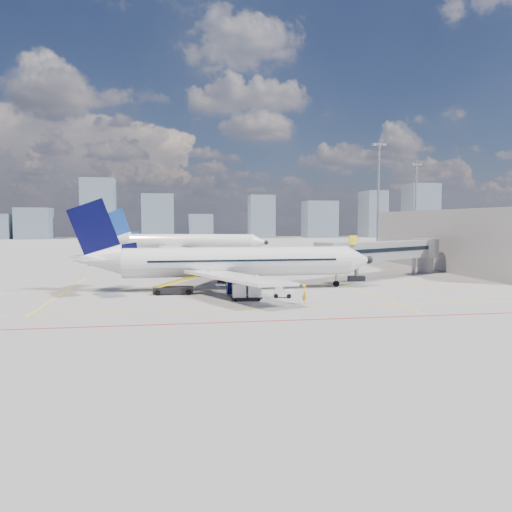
{
  "coord_description": "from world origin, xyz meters",
  "views": [
    {
      "loc": [
        -7.54,
        -51.54,
        8.15
      ],
      "look_at": [
        2.16,
        6.95,
        4.0
      ],
      "focal_mm": 35.0,
      "sensor_mm": 36.0,
      "label": 1
    }
  ],
  "objects_px": {
    "second_aircraft": "(184,242)",
    "ramp_worker": "(305,294)",
    "cargo_dolly": "(247,291)",
    "belt_loader": "(175,288)",
    "baggage_tug": "(282,292)",
    "main_aircraft": "(226,263)"
  },
  "relations": [
    {
      "from": "second_aircraft",
      "to": "ramp_worker",
      "type": "distance_m",
      "value": 70.59
    },
    {
      "from": "cargo_dolly",
      "to": "second_aircraft",
      "type": "bearing_deg",
      "value": 97.04
    },
    {
      "from": "belt_loader",
      "to": "baggage_tug",
      "type": "bearing_deg",
      "value": -19.02
    },
    {
      "from": "cargo_dolly",
      "to": "belt_loader",
      "type": "relative_size",
      "value": 0.5
    },
    {
      "from": "main_aircraft",
      "to": "belt_loader",
      "type": "height_order",
      "value": "main_aircraft"
    },
    {
      "from": "baggage_tug",
      "to": "ramp_worker",
      "type": "height_order",
      "value": "ramp_worker"
    },
    {
      "from": "ramp_worker",
      "to": "belt_loader",
      "type": "bearing_deg",
      "value": 67.81
    },
    {
      "from": "second_aircraft",
      "to": "belt_loader",
      "type": "relative_size",
      "value": 5.92
    },
    {
      "from": "ramp_worker",
      "to": "cargo_dolly",
      "type": "bearing_deg",
      "value": 70.11
    },
    {
      "from": "belt_loader",
      "to": "second_aircraft",
      "type": "bearing_deg",
      "value": 89.94
    },
    {
      "from": "baggage_tug",
      "to": "belt_loader",
      "type": "xyz_separation_m",
      "value": [
        -11.24,
        4.35,
        0.04
      ]
    },
    {
      "from": "second_aircraft",
      "to": "belt_loader",
      "type": "xyz_separation_m",
      "value": [
        -2.34,
        -60.95,
        -2.55
      ]
    },
    {
      "from": "cargo_dolly",
      "to": "belt_loader",
      "type": "height_order",
      "value": "belt_loader"
    },
    {
      "from": "main_aircraft",
      "to": "second_aircraft",
      "type": "bearing_deg",
      "value": 93.28
    },
    {
      "from": "baggage_tug",
      "to": "ramp_worker",
      "type": "xyz_separation_m",
      "value": [
        1.33,
        -4.51,
        0.36
      ]
    },
    {
      "from": "ramp_worker",
      "to": "baggage_tug",
      "type": "bearing_deg",
      "value": 29.45
    },
    {
      "from": "baggage_tug",
      "to": "ramp_worker",
      "type": "relative_size",
      "value": 1.05
    },
    {
      "from": "second_aircraft",
      "to": "cargo_dolly",
      "type": "bearing_deg",
      "value": -69.38
    },
    {
      "from": "main_aircraft",
      "to": "belt_loader",
      "type": "distance_m",
      "value": 7.25
    },
    {
      "from": "cargo_dolly",
      "to": "belt_loader",
      "type": "distance_m",
      "value": 9.13
    },
    {
      "from": "main_aircraft",
      "to": "baggage_tug",
      "type": "height_order",
      "value": "main_aircraft"
    },
    {
      "from": "second_aircraft",
      "to": "cargo_dolly",
      "type": "relative_size",
      "value": 11.77
    }
  ]
}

